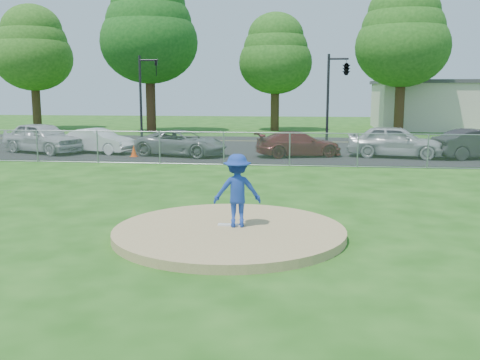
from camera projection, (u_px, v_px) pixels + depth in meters
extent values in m
plane|color=#184910|center=(264.00, 172.00, 22.26)|extent=(120.00, 120.00, 0.00)
cylinder|color=#9E8557|center=(229.00, 232.00, 12.46)|extent=(5.40, 5.40, 0.20)
cube|color=white|center=(231.00, 225.00, 12.64)|extent=(0.60, 0.15, 0.04)
cube|color=gray|center=(267.00, 149.00, 24.10)|extent=(40.00, 0.06, 1.50)
cube|color=black|center=(274.00, 154.00, 28.62)|extent=(50.00, 8.00, 0.01)
cube|color=black|center=(280.00, 141.00, 35.97)|extent=(60.00, 7.00, 0.01)
cube|color=beige|center=(469.00, 106.00, 47.38)|extent=(16.00, 9.00, 4.00)
cube|color=#3F3F42|center=(471.00, 82.00, 47.03)|extent=(16.40, 9.40, 0.30)
cylinder|color=#362613|center=(36.00, 105.00, 47.12)|extent=(0.74, 0.74, 4.20)
ellipsoid|color=#225316|center=(33.00, 58.00, 46.44)|extent=(6.72, 6.72, 5.71)
ellipsoid|color=#225316|center=(33.00, 44.00, 46.25)|extent=(5.91, 5.91, 5.03)
ellipsoid|color=#225316|center=(32.00, 30.00, 46.06)|extent=(5.11, 5.11, 4.34)
cylinder|color=#372014|center=(151.00, 102.00, 43.76)|extent=(0.78, 0.78, 4.90)
ellipsoid|color=#124713|center=(149.00, 42.00, 42.97)|extent=(7.84, 7.84, 6.66)
ellipsoid|color=#124713|center=(149.00, 24.00, 42.74)|extent=(6.90, 6.90, 5.86)
ellipsoid|color=#124713|center=(148.00, 7.00, 42.52)|extent=(5.96, 5.96, 5.06)
cylinder|color=#382814|center=(275.00, 108.00, 45.56)|extent=(0.72, 0.72, 3.85)
ellipsoid|color=#1E5216|center=(275.00, 63.00, 44.94)|extent=(6.16, 6.16, 5.24)
ellipsoid|color=#1E5216|center=(275.00, 50.00, 44.76)|extent=(5.42, 5.42, 4.61)
ellipsoid|color=#1E5216|center=(276.00, 36.00, 44.58)|extent=(4.68, 4.68, 3.98)
cylinder|color=#382414|center=(399.00, 105.00, 42.32)|extent=(0.76, 0.76, 4.55)
ellipsoid|color=#1E5316|center=(402.00, 47.00, 41.59)|extent=(7.28, 7.28, 6.19)
ellipsoid|color=#1E5316|center=(403.00, 30.00, 41.38)|extent=(6.41, 6.41, 5.45)
ellipsoid|color=#1E5316|center=(404.00, 13.00, 41.17)|extent=(5.53, 5.53, 4.70)
cylinder|color=black|center=(141.00, 100.00, 34.65)|extent=(0.16, 0.16, 5.60)
cylinder|color=black|center=(149.00, 60.00, 34.16)|extent=(1.20, 0.12, 0.12)
imported|color=black|center=(156.00, 68.00, 34.19)|extent=(0.16, 0.20, 1.00)
cylinder|color=black|center=(328.00, 100.00, 33.18)|extent=(0.16, 0.16, 5.60)
cylinder|color=black|center=(339.00, 59.00, 32.70)|extent=(1.20, 0.12, 0.12)
imported|color=black|center=(346.00, 67.00, 32.72)|extent=(0.53, 2.48, 1.00)
imported|color=#1B3998|center=(237.00, 191.00, 12.44)|extent=(1.21, 0.83, 1.71)
cone|color=#FF4A0D|center=(134.00, 151.00, 27.46)|extent=(0.31, 0.31, 0.61)
imported|color=#B7B7BC|center=(43.00, 138.00, 29.12)|extent=(5.28, 3.73, 1.67)
imported|color=silver|center=(98.00, 141.00, 29.04)|extent=(4.24, 2.41, 1.32)
imported|color=slate|center=(182.00, 143.00, 27.86)|extent=(5.14, 3.25, 1.32)
imported|color=#591619|center=(298.00, 144.00, 27.52)|extent=(4.77, 3.04, 1.29)
imported|color=#B2B4B7|center=(396.00, 141.00, 27.19)|extent=(5.06, 2.83, 1.63)
imported|color=#232325|center=(480.00, 144.00, 26.58)|extent=(4.73, 2.63, 1.48)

